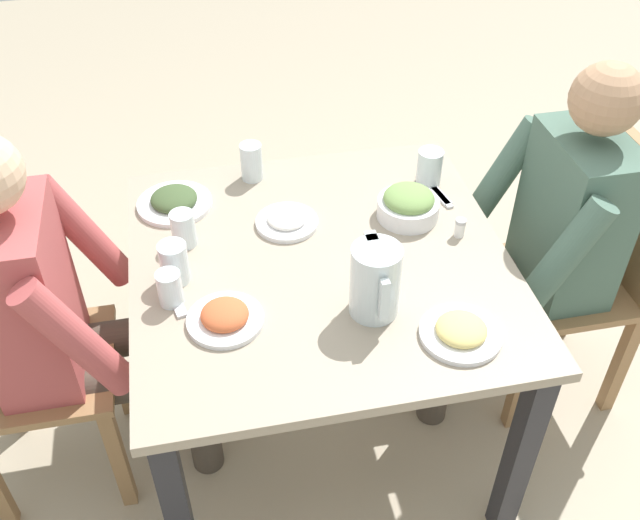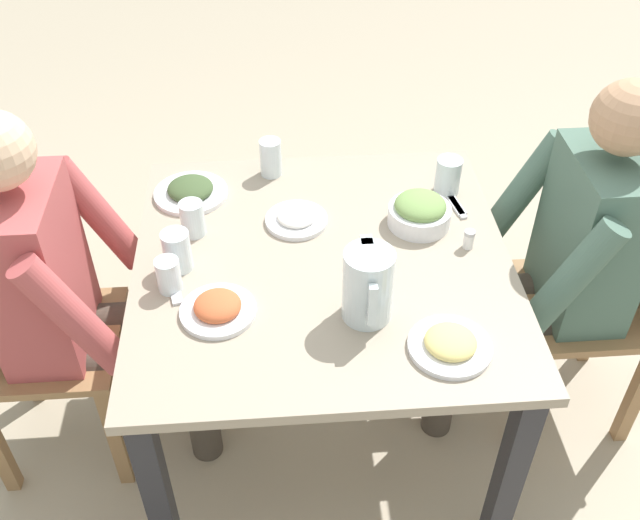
% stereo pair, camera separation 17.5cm
% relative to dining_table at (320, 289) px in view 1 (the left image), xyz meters
% --- Properties ---
extents(ground_plane, '(8.00, 8.00, 0.00)m').
position_rel_dining_table_xyz_m(ground_plane, '(0.00, 0.00, -0.61)').
color(ground_plane, tan).
extents(dining_table, '(0.99, 0.99, 0.72)m').
position_rel_dining_table_xyz_m(dining_table, '(0.00, 0.00, 0.00)').
color(dining_table, gray).
rests_on(dining_table, ground_plane).
extents(chair_near, '(0.40, 0.40, 0.88)m').
position_rel_dining_table_xyz_m(chair_near, '(-0.03, -0.86, -0.12)').
color(chair_near, '#997047').
rests_on(chair_near, ground_plane).
extents(chair_far, '(0.40, 0.40, 0.88)m').
position_rel_dining_table_xyz_m(chair_far, '(-0.06, 0.86, -0.12)').
color(chair_far, '#997047').
rests_on(chair_far, ground_plane).
extents(diner_near, '(0.48, 0.53, 1.17)m').
position_rel_dining_table_xyz_m(diner_near, '(-0.03, -0.66, 0.03)').
color(diner_near, '#B24C4C').
rests_on(diner_near, ground_plane).
extents(diner_far, '(0.48, 0.53, 1.17)m').
position_rel_dining_table_xyz_m(diner_far, '(-0.06, 0.66, 0.03)').
color(diner_far, '#4C6B5B').
rests_on(diner_far, ground_plane).
extents(water_pitcher, '(0.16, 0.12, 0.19)m').
position_rel_dining_table_xyz_m(water_pitcher, '(0.21, 0.09, 0.20)').
color(water_pitcher, silver).
rests_on(water_pitcher, dining_table).
extents(salad_bowl, '(0.17, 0.17, 0.09)m').
position_rel_dining_table_xyz_m(salad_bowl, '(-0.13, 0.28, 0.15)').
color(salad_bowl, white).
rests_on(salad_bowl, dining_table).
extents(plate_rice_curry, '(0.19, 0.19, 0.05)m').
position_rel_dining_table_xyz_m(plate_rice_curry, '(0.18, -0.27, 0.12)').
color(plate_rice_curry, white).
rests_on(plate_rice_curry, dining_table).
extents(plate_dolmas, '(0.21, 0.21, 0.05)m').
position_rel_dining_table_xyz_m(plate_dolmas, '(-0.32, -0.36, 0.12)').
color(plate_dolmas, white).
rests_on(plate_dolmas, dining_table).
extents(plate_yoghurt, '(0.17, 0.17, 0.04)m').
position_rel_dining_table_xyz_m(plate_yoghurt, '(-0.17, -0.06, 0.12)').
color(plate_yoghurt, white).
rests_on(plate_yoghurt, dining_table).
extents(plate_fries, '(0.19, 0.19, 0.04)m').
position_rel_dining_table_xyz_m(plate_fries, '(0.33, 0.27, 0.12)').
color(plate_fries, white).
rests_on(plate_fries, dining_table).
extents(water_glass_center, '(0.07, 0.07, 0.11)m').
position_rel_dining_table_xyz_m(water_glass_center, '(-0.28, 0.39, 0.16)').
color(water_glass_center, silver).
rests_on(water_glass_center, dining_table).
extents(water_glass_by_pitcher, '(0.07, 0.07, 0.11)m').
position_rel_dining_table_xyz_m(water_glass_by_pitcher, '(0.00, -0.37, 0.16)').
color(water_glass_by_pitcher, silver).
rests_on(water_glass_by_pitcher, dining_table).
extents(water_glass_near_right, '(0.06, 0.06, 0.11)m').
position_rel_dining_table_xyz_m(water_glass_near_right, '(-0.41, -0.12, 0.16)').
color(water_glass_near_right, silver).
rests_on(water_glass_near_right, dining_table).
extents(water_glass_far_left, '(0.06, 0.06, 0.09)m').
position_rel_dining_table_xyz_m(water_glass_far_left, '(0.08, -0.39, 0.15)').
color(water_glass_far_left, silver).
rests_on(water_glass_far_left, dining_table).
extents(water_glass_near_left, '(0.06, 0.06, 0.10)m').
position_rel_dining_table_xyz_m(water_glass_near_left, '(-0.14, -0.34, 0.16)').
color(water_glass_near_left, silver).
rests_on(water_glass_near_left, dining_table).
extents(salt_shaker, '(0.03, 0.03, 0.05)m').
position_rel_dining_table_xyz_m(salt_shaker, '(-0.02, 0.39, 0.13)').
color(salt_shaker, white).
rests_on(salt_shaker, dining_table).
extents(fork_near, '(0.17, 0.06, 0.01)m').
position_rel_dining_table_xyz_m(fork_near, '(0.06, -0.39, 0.11)').
color(fork_near, silver).
rests_on(fork_near, dining_table).
extents(knife_near, '(0.19, 0.05, 0.01)m').
position_rel_dining_table_xyz_m(knife_near, '(-0.23, 0.39, 0.11)').
color(knife_near, silver).
rests_on(knife_near, dining_table).
extents(fork_far, '(0.17, 0.06, 0.01)m').
position_rel_dining_table_xyz_m(fork_far, '(-0.24, 0.39, 0.11)').
color(fork_far, silver).
rests_on(fork_far, dining_table).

